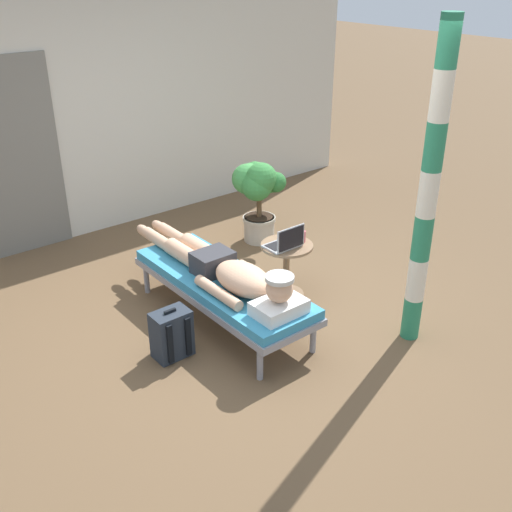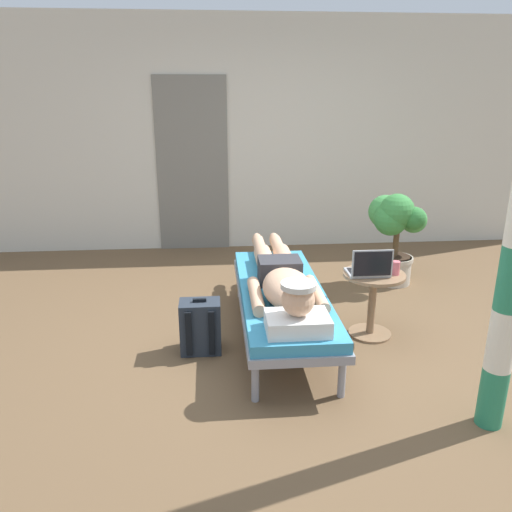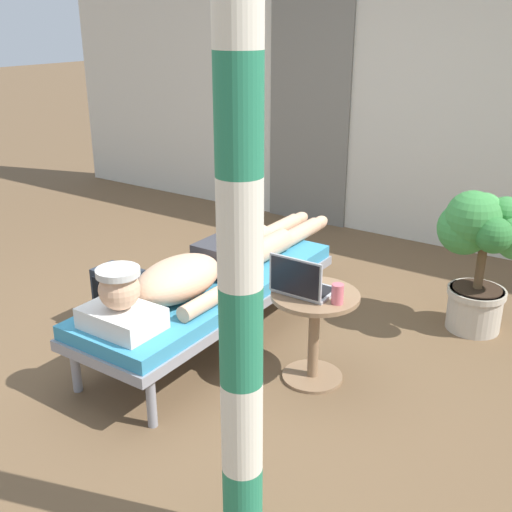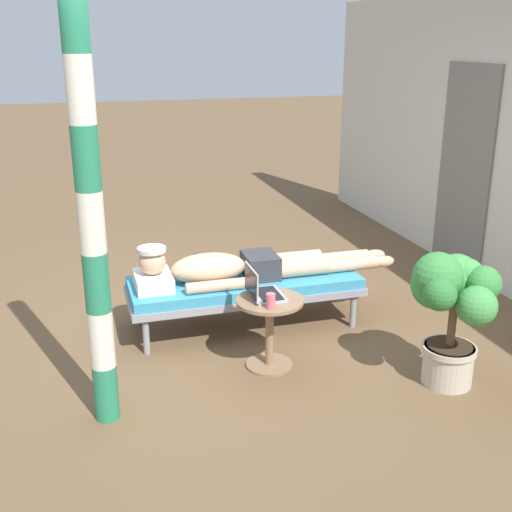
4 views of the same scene
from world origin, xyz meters
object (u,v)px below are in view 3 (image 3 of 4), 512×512
object	(u,v)px
drink_glass	(338,294)
potted_plant	(479,240)
lounge_chair	(212,291)
porch_post	(240,233)
laptop	(301,284)
person_reclining	(204,268)
backpack	(120,298)
side_table	(314,321)

from	to	relation	value
drink_glass	potted_plant	size ratio (longest dim) A/B	0.11
lounge_chair	porch_post	bearing A→B (deg)	-48.05
laptop	drink_glass	world-z (taller)	laptop
person_reclining	backpack	xyz separation A→B (m)	(-0.63, -0.10, -0.32)
side_table	laptop	bearing A→B (deg)	-139.48
lounge_chair	potted_plant	size ratio (longest dim) A/B	2.01
laptop	side_table	bearing A→B (deg)	40.52
lounge_chair	laptop	xyz separation A→B (m)	(0.66, -0.07, 0.24)
side_table	drink_glass	distance (m)	0.27
person_reclining	laptop	xyz separation A→B (m)	(0.66, -0.00, 0.06)
lounge_chair	backpack	bearing A→B (deg)	-165.08
lounge_chair	backpack	world-z (taller)	backpack
lounge_chair	person_reclining	world-z (taller)	person_reclining
potted_plant	backpack	bearing A→B (deg)	-146.76
laptop	person_reclining	bearing A→B (deg)	179.97
person_reclining	side_table	world-z (taller)	person_reclining
lounge_chair	laptop	world-z (taller)	laptop
backpack	lounge_chair	bearing A→B (deg)	14.92
lounge_chair	person_reclining	size ratio (longest dim) A/B	0.87
laptop	backpack	size ratio (longest dim) A/B	0.73
lounge_chair	potted_plant	distance (m)	1.68
laptop	porch_post	world-z (taller)	porch_post
potted_plant	porch_post	distance (m)	2.37
backpack	laptop	bearing A→B (deg)	4.43
side_table	backpack	size ratio (longest dim) A/B	1.23
porch_post	drink_glass	bearing A→B (deg)	100.07
side_table	porch_post	bearing A→B (deg)	-73.35
lounge_chair	backpack	size ratio (longest dim) A/B	4.46
side_table	porch_post	world-z (taller)	porch_post
person_reclining	drink_glass	bearing A→B (deg)	0.68
laptop	backpack	bearing A→B (deg)	-175.57
drink_glass	backpack	xyz separation A→B (m)	(-1.50, -0.11, -0.38)
side_table	potted_plant	distance (m)	1.25
person_reclining	laptop	bearing A→B (deg)	-0.03
laptop	potted_plant	distance (m)	1.30
lounge_chair	porch_post	xyz separation A→B (m)	(1.07, -1.19, 0.93)
person_reclining	porch_post	xyz separation A→B (m)	(1.07, -1.12, 0.76)
backpack	porch_post	bearing A→B (deg)	-31.11
side_table	drink_glass	world-z (taller)	drink_glass
drink_glass	potted_plant	xyz separation A→B (m)	(0.40, 1.13, 0.04)
person_reclining	porch_post	bearing A→B (deg)	-46.40
backpack	potted_plant	xyz separation A→B (m)	(1.90, 1.24, 0.42)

